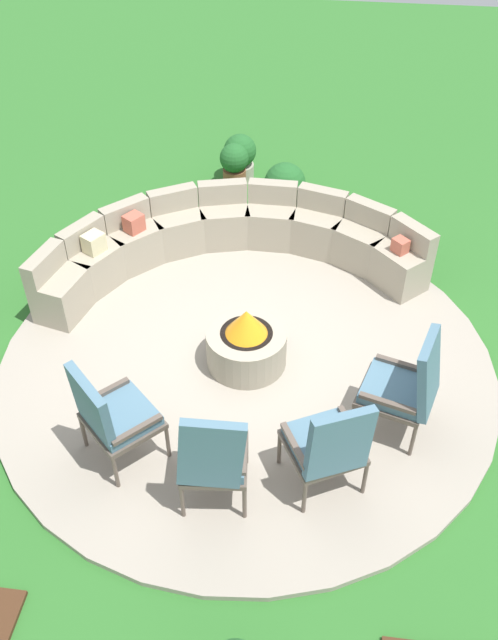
{
  "coord_description": "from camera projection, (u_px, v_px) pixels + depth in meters",
  "views": [
    {
      "loc": [
        0.67,
        -4.97,
        5.07
      ],
      "look_at": [
        0.0,
        0.2,
        0.45
      ],
      "focal_mm": 38.93,
      "sensor_mm": 36.0,
      "label": 1
    }
  ],
  "objects": [
    {
      "name": "potted_plant_2",
      "position": [
        234.0,
        164.0,
        9.55
      ],
      "size": [
        0.4,
        0.4,
        0.63
      ],
      "color": "brown",
      "rests_on": "ground_plane"
    },
    {
      "name": "lounge_chair_back_right",
      "position": [
        407.0,
        385.0,
        6.06
      ],
      "size": [
        0.78,
        0.73,
        1.13
      ],
      "rotation": [
        0.0,
        0.0,
        7.56
      ],
      "color": "brown",
      "rests_on": "patio_circle"
    },
    {
      "name": "lounge_chair_front_left",
      "position": [
        111.0,
        414.0,
        5.82
      ],
      "size": [
        0.82,
        0.83,
        1.09
      ],
      "rotation": [
        0.0,
        0.0,
        5.51
      ],
      "color": "brown",
      "rests_on": "patio_circle"
    },
    {
      "name": "potted_plant_0",
      "position": [
        285.0,
        187.0,
        9.04
      ],
      "size": [
        0.54,
        0.54,
        0.7
      ],
      "color": "brown",
      "rests_on": "ground_plane"
    },
    {
      "name": "ground_plane",
      "position": [
        247.0,
        366.0,
        7.11
      ],
      "size": [
        24.0,
        24.0,
        0.0
      ],
      "primitive_type": "plane",
      "color": "#2D6B28"
    },
    {
      "name": "curved_stone_bench",
      "position": [
        227.0,
        242.0,
        8.11
      ],
      "size": [
        4.28,
        2.19,
        0.76
      ],
      "color": "#9E937F",
      "rests_on": "patio_circle"
    },
    {
      "name": "fire_pit",
      "position": [
        246.0,
        343.0,
        6.9
      ],
      "size": [
        0.81,
        0.81,
        0.68
      ],
      "color": "#9E937F",
      "rests_on": "patio_circle"
    },
    {
      "name": "lounge_chair_back_left",
      "position": [
        329.0,
        444.0,
        5.59
      ],
      "size": [
        0.79,
        0.79,
        1.08
      ],
      "rotation": [
        0.0,
        0.0,
        6.77
      ],
      "color": "brown",
      "rests_on": "patio_circle"
    },
    {
      "name": "potted_plant_4",
      "position": [
        240.0,
        156.0,
        9.7
      ],
      "size": [
        0.46,
        0.46,
        0.67
      ],
      "color": "#A89E8E",
      "rests_on": "ground_plane"
    },
    {
      "name": "lounge_chair_front_right",
      "position": [
        213.0,
        456.0,
        5.47
      ],
      "size": [
        0.61,
        0.64,
        1.16
      ],
      "rotation": [
        0.0,
        0.0,
        6.39
      ],
      "color": "brown",
      "rests_on": "patio_circle"
    },
    {
      "name": "patio_circle",
      "position": [
        247.0,
        364.0,
        7.09
      ],
      "size": [
        5.03,
        5.03,
        0.06
      ],
      "primitive_type": "cylinder",
      "color": "#9E9384",
      "rests_on": "ground_plane"
    }
  ]
}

